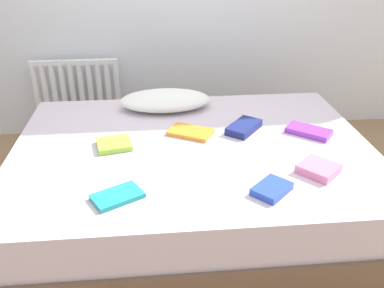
{
  "coord_description": "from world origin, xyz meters",
  "views": [
    {
      "loc": [
        -0.2,
        -2.01,
        1.56
      ],
      "look_at": [
        0.0,
        0.05,
        0.48
      ],
      "focal_mm": 38.88,
      "sensor_mm": 36.0,
      "label": 1
    }
  ],
  "objects": [
    {
      "name": "ground_plane",
      "position": [
        0.0,
        0.0,
        0.0
      ],
      "size": [
        8.0,
        8.0,
        0.0
      ],
      "primitive_type": "plane",
      "color": "#93704C"
    },
    {
      "name": "bed",
      "position": [
        0.0,
        0.0,
        0.25
      ],
      "size": [
        2.0,
        1.5,
        0.5
      ],
      "color": "brown",
      "rests_on": "ground"
    },
    {
      "name": "radiator",
      "position": [
        -0.81,
        1.2,
        0.38
      ],
      "size": [
        0.68,
        0.04,
        0.55
      ],
      "color": "white",
      "rests_on": "ground"
    },
    {
      "name": "pillow",
      "position": [
        -0.13,
        0.54,
        0.56
      ],
      "size": [
        0.59,
        0.33,
        0.11
      ],
      "primitive_type": "ellipsoid",
      "color": "white",
      "rests_on": "bed"
    },
    {
      "name": "textbook_teal",
      "position": [
        -0.38,
        -0.47,
        0.51
      ],
      "size": [
        0.25,
        0.22,
        0.02
      ],
      "primitive_type": "cube",
      "rotation": [
        0.0,
        0.0,
        0.51
      ],
      "color": "teal",
      "rests_on": "bed"
    },
    {
      "name": "textbook_lime",
      "position": [
        -0.43,
        0.02,
        0.51
      ],
      "size": [
        0.21,
        0.2,
        0.03
      ],
      "primitive_type": "cube",
      "rotation": [
        0.0,
        0.0,
        0.2
      ],
      "color": "#8CC638",
      "rests_on": "bed"
    },
    {
      "name": "textbook_orange",
      "position": [
        -0.0,
        0.14,
        0.51
      ],
      "size": [
        0.29,
        0.25,
        0.02
      ],
      "primitive_type": "cube",
      "rotation": [
        0.0,
        0.0,
        -0.5
      ],
      "color": "orange",
      "rests_on": "bed"
    },
    {
      "name": "textbook_purple",
      "position": [
        0.68,
        0.07,
        0.52
      ],
      "size": [
        0.27,
        0.26,
        0.03
      ],
      "primitive_type": "cube",
      "rotation": [
        0.0,
        0.0,
        -0.68
      ],
      "color": "purple",
      "rests_on": "bed"
    },
    {
      "name": "textbook_blue",
      "position": [
        0.31,
        -0.49,
        0.52
      ],
      "size": [
        0.21,
        0.21,
        0.03
      ],
      "primitive_type": "cube",
      "rotation": [
        0.0,
        0.0,
        0.76
      ],
      "color": "#2847B7",
      "rests_on": "bed"
    },
    {
      "name": "textbook_pink",
      "position": [
        0.58,
        -0.35,
        0.52
      ],
      "size": [
        0.24,
        0.24,
        0.04
      ],
      "primitive_type": "cube",
      "rotation": [
        0.0,
        0.0,
        -0.84
      ],
      "color": "pink",
      "rests_on": "bed"
    },
    {
      "name": "textbook_navy",
      "position": [
        0.32,
        0.15,
        0.52
      ],
      "size": [
        0.25,
        0.26,
        0.04
      ],
      "primitive_type": "cube",
      "rotation": [
        0.0,
        0.0,
        0.89
      ],
      "color": "navy",
      "rests_on": "bed"
    }
  ]
}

